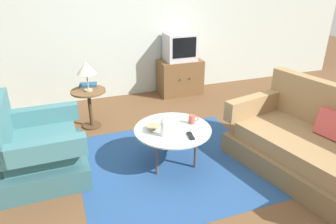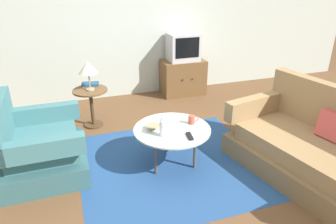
{
  "view_description": "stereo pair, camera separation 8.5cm",
  "coord_description": "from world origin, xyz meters",
  "views": [
    {
      "loc": [
        -1.12,
        -2.72,
        2.05
      ],
      "look_at": [
        -0.01,
        0.36,
        0.55
      ],
      "focal_mm": 32.99,
      "sensor_mm": 36.0,
      "label": 1
    },
    {
      "loc": [
        -1.04,
        -2.75,
        2.05
      ],
      "look_at": [
        -0.01,
        0.36,
        0.55
      ],
      "focal_mm": 32.99,
      "sensor_mm": 36.0,
      "label": 2
    }
  ],
  "objects": [
    {
      "name": "side_table",
      "position": [
        -0.8,
        1.41,
        0.4
      ],
      "size": [
        0.48,
        0.48,
        0.55
      ],
      "color": "brown",
      "rests_on": "ground"
    },
    {
      "name": "area_rug",
      "position": [
        -0.04,
        0.11,
        0.0
      ],
      "size": [
        2.1,
        1.97,
        0.0
      ],
      "primitive_type": "cube",
      "color": "navy",
      "rests_on": "ground"
    },
    {
      "name": "couch",
      "position": [
        1.34,
        -0.57,
        0.3
      ],
      "size": [
        1.28,
        1.93,
        0.94
      ],
      "rotation": [
        0.0,
        0.0,
        1.78
      ],
      "color": "brown",
      "rests_on": "ground"
    },
    {
      "name": "tv_remote_silver",
      "position": [
        0.01,
        0.23,
        0.47
      ],
      "size": [
        0.15,
        0.09,
        0.02
      ],
      "rotation": [
        0.0,
        0.0,
        5.98
      ],
      "color": "#B2B2B7",
      "rests_on": "coffee_table"
    },
    {
      "name": "back_wall",
      "position": [
        0.0,
        2.53,
        1.35
      ],
      "size": [
        9.0,
        0.12,
        2.7
      ],
      "primitive_type": "cube",
      "color": "#B2BCB2",
      "rests_on": "ground"
    },
    {
      "name": "tv_stand",
      "position": [
        0.9,
        2.22,
        0.31
      ],
      "size": [
        0.76,
        0.46,
        0.62
      ],
      "color": "brown",
      "rests_on": "ground"
    },
    {
      "name": "ground_plane",
      "position": [
        0.0,
        0.0,
        0.0
      ],
      "size": [
        16.0,
        16.0,
        0.0
      ],
      "primitive_type": "plane",
      "color": "brown"
    },
    {
      "name": "coffee_table",
      "position": [
        -0.04,
        0.11,
        0.43
      ],
      "size": [
        0.86,
        0.86,
        0.46
      ],
      "color": "#B2C6C1",
      "rests_on": "ground"
    },
    {
      "name": "mug",
      "position": [
        0.21,
        0.16,
        0.51
      ],
      "size": [
        0.12,
        0.07,
        0.1
      ],
      "color": "#B74C3D",
      "rests_on": "coffee_table"
    },
    {
      "name": "television",
      "position": [
        0.9,
        2.23,
        0.85
      ],
      "size": [
        0.53,
        0.4,
        0.47
      ],
      "color": "#B7B7BC",
      "rests_on": "tv_stand"
    },
    {
      "name": "table_lamp",
      "position": [
        -0.79,
        1.39,
        0.87
      ],
      "size": [
        0.26,
        0.26,
        0.4
      ],
      "color": "#9E937A",
      "rests_on": "side_table"
    },
    {
      "name": "tv_remote_dark",
      "position": [
        0.07,
        -0.12,
        0.47
      ],
      "size": [
        0.07,
        0.16,
        0.02
      ],
      "rotation": [
        0.0,
        0.0,
        4.57
      ],
      "color": "black",
      "rests_on": "coffee_table"
    },
    {
      "name": "vase",
      "position": [
        -0.19,
        -0.01,
        0.58
      ],
      "size": [
        0.07,
        0.07,
        0.24
      ],
      "color": "white",
      "rests_on": "coffee_table"
    },
    {
      "name": "armchair",
      "position": [
        -1.47,
        0.43,
        0.3
      ],
      "size": [
        0.87,
        0.99,
        0.88
      ],
      "rotation": [
        0.0,
        0.0,
        -1.56
      ],
      "color": "#325C60",
      "rests_on": "ground"
    },
    {
      "name": "bowl",
      "position": [
        -0.24,
        0.16,
        0.49
      ],
      "size": [
        0.16,
        0.16,
        0.05
      ],
      "color": "tan",
      "rests_on": "coffee_table"
    },
    {
      "name": "book",
      "position": [
        -0.78,
        1.59,
        0.57
      ],
      "size": [
        0.26,
        0.19,
        0.03
      ],
      "rotation": [
        0.0,
        0.0,
        -0.18
      ],
      "color": "navy",
      "rests_on": "side_table"
    }
  ]
}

